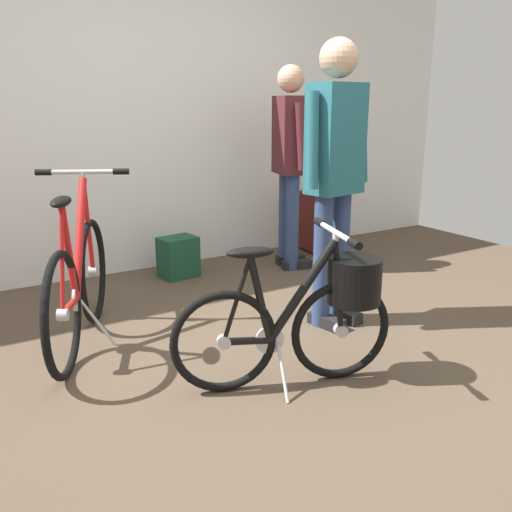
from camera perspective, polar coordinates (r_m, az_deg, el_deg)
name	(u,v)px	position (r m, az deg, el deg)	size (l,w,h in m)	color
ground_plane	(291,370)	(2.90, 3.66, -11.65)	(6.43, 6.43, 0.00)	brown
back_wall	(133,102)	(4.52, -12.54, 15.21)	(6.43, 0.10, 2.65)	white
folding_bike_foreground	(310,310)	(2.65, 5.59, -5.54)	(1.04, 0.52, 0.77)	black
display_bike_left	(79,283)	(3.20, -17.81, -2.69)	(0.71, 1.25, 0.96)	black
visitor_near_wall	(335,168)	(3.28, 8.16, 9.02)	(0.53, 0.31, 1.67)	navy
visitor_browsing	(290,156)	(4.45, 3.53, 10.24)	(0.34, 0.52, 1.60)	navy
rolling_suitcase	(315,221)	(5.07, 6.06, 3.62)	(0.22, 0.38, 0.83)	maroon
backpack_on_floor	(178,257)	(4.36, -8.06, -0.12)	(0.31, 0.27, 0.32)	#19472D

